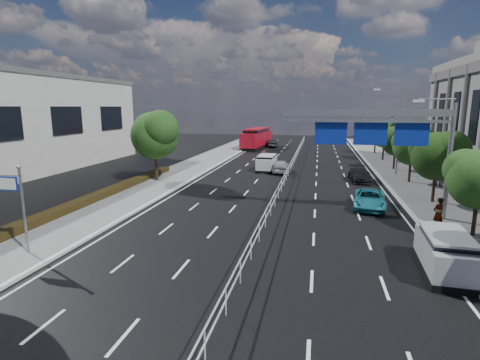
# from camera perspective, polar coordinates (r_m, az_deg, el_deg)

# --- Properties ---
(ground) EXTENTS (160.00, 160.00, 0.00)m
(ground) POSITION_cam_1_polar(r_m,az_deg,el_deg) (16.25, 0.65, -14.24)
(ground) COLOR black
(ground) RESTS_ON ground
(sidewalk_near) EXTENTS (5.00, 140.00, 0.14)m
(sidewalk_near) POSITION_cam_1_polar(r_m,az_deg,el_deg) (21.46, -31.54, -9.32)
(sidewalk_near) COLOR slate
(sidewalk_near) RESTS_ON ground
(kerb_near) EXTENTS (0.25, 140.00, 0.15)m
(kerb_near) POSITION_cam_1_polar(r_m,az_deg,el_deg) (19.88, -26.19, -10.36)
(kerb_near) COLOR silver
(kerb_near) RESTS_ON ground
(median_fence) EXTENTS (0.05, 85.00, 1.02)m
(median_fence) POSITION_cam_1_polar(r_m,az_deg,el_deg) (37.58, 7.32, 1.15)
(median_fence) COLOR silver
(median_fence) RESTS_ON ground
(hedge_near) EXTENTS (1.00, 36.00, 0.44)m
(hedge_near) POSITION_cam_1_polar(r_m,az_deg,el_deg) (26.09, -27.04, -4.79)
(hedge_near) COLOR black
(hedge_near) RESTS_ON sidewalk_near
(toilet_sign) EXTENTS (1.62, 0.18, 4.34)m
(toilet_sign) POSITION_cam_1_polar(r_m,az_deg,el_deg) (20.34, -31.24, -1.91)
(toilet_sign) COLOR gray
(toilet_sign) RESTS_ON ground
(overhead_gantry) EXTENTS (10.24, 0.38, 7.45)m
(overhead_gantry) POSITION_cam_1_polar(r_m,az_deg,el_deg) (24.81, 21.03, 7.25)
(overhead_gantry) COLOR gray
(overhead_gantry) RESTS_ON ground
(streetlight_far) EXTENTS (2.78, 2.40, 9.00)m
(streetlight_far) POSITION_cam_1_polar(r_m,az_deg,el_deg) (41.17, 22.76, 7.81)
(streetlight_far) COLOR gray
(streetlight_far) RESTS_ON ground
(near_tree_back) EXTENTS (4.84, 4.51, 6.69)m
(near_tree_back) POSITION_cam_1_polar(r_m,az_deg,el_deg) (35.67, -12.78, 7.05)
(near_tree_back) COLOR black
(near_tree_back) RESTS_ON ground
(far_tree_d) EXTENTS (3.85, 3.59, 5.34)m
(far_tree_d) POSITION_cam_1_polar(r_m,az_deg,el_deg) (30.27, 27.94, 3.61)
(far_tree_d) COLOR black
(far_tree_d) RESTS_ON ground
(far_tree_e) EXTENTS (3.63, 3.38, 5.13)m
(far_tree_e) POSITION_cam_1_polar(r_m,az_deg,el_deg) (37.51, 24.82, 4.88)
(far_tree_e) COLOR black
(far_tree_e) RESTS_ON ground
(far_tree_f) EXTENTS (3.52, 3.28, 5.02)m
(far_tree_f) POSITION_cam_1_polar(r_m,az_deg,el_deg) (44.82, 22.71, 5.81)
(far_tree_f) COLOR black
(far_tree_f) RESTS_ON ground
(far_tree_g) EXTENTS (3.96, 3.69, 5.45)m
(far_tree_g) POSITION_cam_1_polar(r_m,az_deg,el_deg) (52.17, 21.23, 6.83)
(far_tree_g) COLOR black
(far_tree_g) RESTS_ON ground
(far_tree_h) EXTENTS (3.41, 3.18, 4.91)m
(far_tree_h) POSITION_cam_1_polar(r_m,az_deg,el_deg) (59.59, 20.06, 7.03)
(far_tree_h) COLOR black
(far_tree_h) RESTS_ON ground
(white_minivan) EXTENTS (1.91, 4.13, 1.77)m
(white_minivan) POSITION_cam_1_polar(r_m,az_deg,el_deg) (41.41, 4.08, 2.61)
(white_minivan) COLOR black
(white_minivan) RESTS_ON ground
(red_bus) EXTENTS (3.89, 11.51, 3.37)m
(red_bus) POSITION_cam_1_polar(r_m,az_deg,el_deg) (64.27, 2.54, 6.44)
(red_bus) COLOR black
(red_bus) RESTS_ON ground
(near_car_silver) EXTENTS (1.84, 4.19, 1.40)m
(near_car_silver) POSITION_cam_1_polar(r_m,az_deg,el_deg) (40.35, 6.22, 2.11)
(near_car_silver) COLOR #97989D
(near_car_silver) RESTS_ON ground
(near_car_dark) EXTENTS (1.55, 4.06, 1.32)m
(near_car_dark) POSITION_cam_1_polar(r_m,az_deg,el_deg) (66.14, 5.02, 5.59)
(near_car_dark) COLOR black
(near_car_dark) RESTS_ON ground
(silver_minivan) EXTENTS (2.06, 4.34, 1.76)m
(silver_minivan) POSITION_cam_1_polar(r_m,az_deg,el_deg) (18.34, 28.81, -9.73)
(silver_minivan) COLOR black
(silver_minivan) RESTS_ON ground
(parked_car_teal) EXTENTS (2.58, 4.72, 1.25)m
(parked_car_teal) POSITION_cam_1_polar(r_m,az_deg,el_deg) (27.59, 19.14, -2.79)
(parked_car_teal) COLOR #1C7481
(parked_car_teal) RESTS_ON ground
(parked_car_dark) EXTENTS (2.00, 4.47, 1.27)m
(parked_car_dark) POSITION_cam_1_polar(r_m,az_deg,el_deg) (37.27, 17.78, 0.80)
(parked_car_dark) COLOR black
(parked_car_dark) RESTS_ON ground
(pedestrian_a) EXTENTS (0.80, 0.71, 1.85)m
(pedestrian_a) POSITION_cam_1_polar(r_m,az_deg,el_deg) (23.84, 27.97, -4.54)
(pedestrian_a) COLOR gray
(pedestrian_a) RESTS_ON sidewalk_far
(pedestrian_b) EXTENTS (1.03, 1.02, 1.68)m
(pedestrian_b) POSITION_cam_1_polar(r_m,az_deg,el_deg) (36.73, 28.01, 0.42)
(pedestrian_b) COLOR gray
(pedestrian_b) RESTS_ON sidewalk_far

